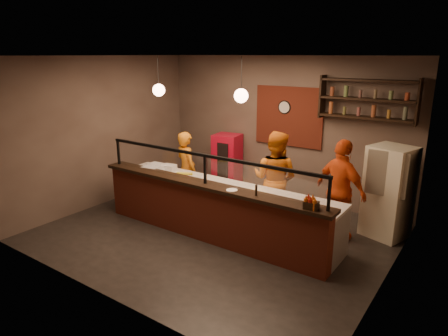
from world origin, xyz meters
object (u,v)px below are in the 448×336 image
Objects in this scene: red_cooler at (227,163)px; pepper_mill at (256,190)px; cook_right at (341,190)px; condiment_caddy at (311,205)px; fridge at (389,192)px; cook_mid at (275,179)px; wall_clock at (285,107)px; pizza_dough at (254,192)px; cook_left at (186,169)px.

red_cooler is 7.72× the size of pepper_mill.
cook_right is 1.47m from condiment_caddy.
cook_mid is at bearing -142.38° from fridge.
condiment_caddy is at bearing -89.48° from fridge.
wall_clock reaches higher than pepper_mill.
pepper_mill is at bearing 81.77° from cook_right.
pizza_dough is at bearing 157.44° from condiment_caddy.
fridge is at bearing -14.49° from red_cooler.
wall_clock reaches higher than cook_right.
cook_mid is at bearing -68.34° from wall_clock.
cook_left is 1.19× the size of red_cooler.
wall_clock is 1.48× the size of condiment_caddy.
wall_clock reaches higher than condiment_caddy.
fridge is 1.21× the size of red_cooler.
cook_right is at bearing 92.12° from condiment_caddy.
cook_mid is 2.24m from red_cooler.
fridge is 3.85m from red_cooler.
cook_left reaches higher than pepper_mill.
condiment_caddy is (3.35, -1.16, 0.29)m from cook_left.
cook_right is at bearing -179.05° from cook_mid.
cook_mid is 1.01× the size of cook_right.
cook_right is 1.32× the size of red_cooler.
fridge is 3.54× the size of pizza_dough.
pizza_dough is at bearing 87.28° from cook_mid.
cook_right is 3.33m from red_cooler.
cook_mid is 1.10× the size of fridge.
cook_left is 3.48× the size of pizza_dough.
wall_clock is 1.67× the size of pepper_mill.
wall_clock reaches higher than pizza_dough.
wall_clock is 2.90m from fridge.
cook_right is 0.91m from fridge.
red_cooler is (-1.90, 1.16, -0.23)m from cook_mid.
pizza_dough is 1.41m from condiment_caddy.
wall_clock is at bearing -72.20° from cook_mid.
cook_right is 10.16× the size of pepper_mill.
condiment_caddy is 0.94m from pepper_mill.
cook_mid is 3.91× the size of pizza_dough.
pizza_dough is 2.34× the size of condiment_caddy.
pizza_dough is (-1.90, -1.54, 0.07)m from fridge.
pepper_mill is at bearing -110.10° from fridge.
pepper_mill is at bearing 101.44° from cook_mid.
fridge is at bearing 52.82° from pepper_mill.
cook_mid is 2.05m from fridge.
cook_right reaches higher than red_cooler.
pizza_dough is (0.60, -2.28, -1.19)m from wall_clock.
cook_left is 4.07m from fridge.
fridge is (1.92, 0.72, -0.09)m from cook_mid.
condiment_caddy is at bearing -22.56° from pizza_dough.
cook_right is at bearing -154.66° from cook_left.
cook_right is at bearing 58.36° from pepper_mill.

